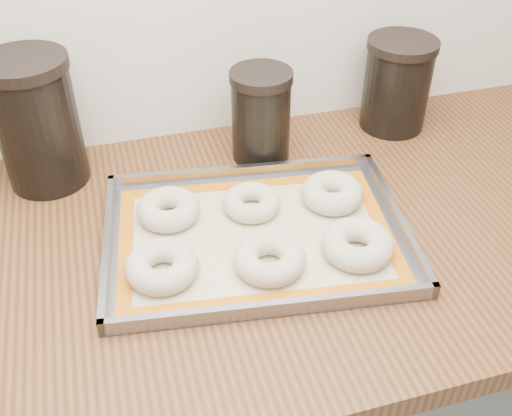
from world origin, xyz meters
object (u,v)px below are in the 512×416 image
object	(u,v)px
bagel_back_right	(332,193)
bagel_front_mid	(269,259)
bagel_back_mid	(251,202)
canister_right	(397,84)
baking_tray	(256,235)
bagel_front_left	(162,266)
canister_mid	(261,115)
bagel_back_left	(168,209)
canister_left	(37,122)
bagel_front_right	(357,244)

from	to	relation	value
bagel_back_right	bagel_front_mid	bearing A→B (deg)	-140.29
bagel_back_mid	canister_right	bearing A→B (deg)	29.32
bagel_back_mid	bagel_back_right	distance (m)	0.13
baking_tray	bagel_front_left	world-z (taller)	bagel_front_left
bagel_front_left	bagel_back_mid	distance (m)	0.20
canister_mid	bagel_back_mid	bearing A→B (deg)	-111.47
bagel_back_left	bagel_back_right	size ratio (longest dim) A/B	0.99
bagel_back_left	bagel_back_mid	bearing A→B (deg)	-7.17
bagel_back_right	canister_left	world-z (taller)	canister_left
bagel_back_right	canister_right	size ratio (longest dim) A/B	0.57
canister_right	bagel_back_mid	bearing A→B (deg)	-150.68
bagel_back_left	canister_right	bearing A→B (deg)	20.32
baking_tray	bagel_back_left	bearing A→B (deg)	146.73
baking_tray	bagel_back_left	xyz separation A→B (m)	(-0.12, 0.08, 0.02)
bagel_back_mid	canister_right	distance (m)	0.40
bagel_front_right	bagel_back_mid	size ratio (longest dim) A/B	1.15
canister_left	canister_right	distance (m)	0.66
baking_tray	canister_mid	bearing A→B (deg)	71.84
bagel_back_mid	canister_right	world-z (taller)	canister_right
bagel_front_left	canister_right	bearing A→B (deg)	30.83
baking_tray	bagel_front_right	distance (m)	0.16
bagel_front_mid	canister_left	bearing A→B (deg)	132.80
canister_right	bagel_front_mid	bearing A→B (deg)	-137.15
bagel_back_right	canister_right	distance (m)	0.30
bagel_front_left	bagel_front_right	distance (m)	0.29
bagel_front_right	canister_mid	bearing A→B (deg)	101.40
baking_tray	bagel_back_right	bearing A→B (deg)	18.22
bagel_front_right	canister_right	size ratio (longest dim) A/B	0.61
bagel_back_left	canister_mid	distance (m)	0.25
bagel_back_left	canister_left	distance (m)	0.27
bagel_front_right	canister_left	size ratio (longest dim) A/B	0.48
canister_mid	canister_right	bearing A→B (deg)	7.24
bagel_back_mid	canister_left	distance (m)	0.38
bagel_front_left	bagel_front_mid	world-z (taller)	same
bagel_back_mid	canister_left	xyz separation A→B (m)	(-0.31, 0.19, 0.09)
bagel_back_left	canister_left	bearing A→B (deg)	136.28
canister_mid	canister_right	distance (m)	0.28
bagel_front_right	canister_left	bearing A→B (deg)	142.57
bagel_front_mid	canister_mid	size ratio (longest dim) A/B	0.62
bagel_back_right	canister_left	size ratio (longest dim) A/B	0.45
baking_tray	canister_right	distance (m)	0.44
baking_tray	canister_left	bearing A→B (deg)	140.13
bagel_back_left	bagel_back_right	world-z (taller)	bagel_back_right
baking_tray	canister_right	xyz separation A→B (m)	(0.35, 0.26, 0.08)
bagel_front_mid	canister_left	xyz separation A→B (m)	(-0.30, 0.33, 0.09)
bagel_front_right	bagel_back_mid	world-z (taller)	bagel_front_right
baking_tray	bagel_front_right	world-z (taller)	bagel_front_right
bagel_back_right	canister_mid	world-z (taller)	canister_mid
bagel_front_left	bagel_back_mid	xyz separation A→B (m)	(0.16, 0.11, -0.00)
bagel_front_left	canister_left	distance (m)	0.35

